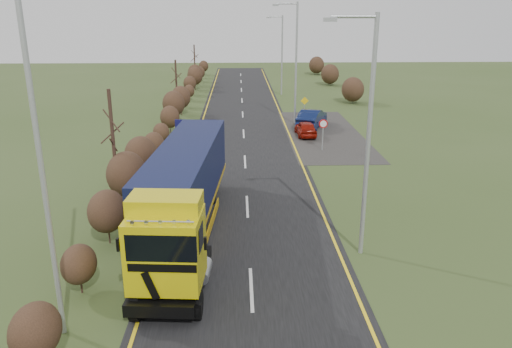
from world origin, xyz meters
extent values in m
plane|color=#35471E|center=(0.00, 0.00, 0.00)|extent=(160.00, 160.00, 0.00)
cube|color=black|center=(0.00, 10.00, 0.01)|extent=(8.00, 120.00, 0.02)
cube|color=#292725|center=(6.50, 20.00, 0.01)|extent=(6.00, 18.00, 0.02)
cube|color=yellow|center=(-3.70, 10.00, 0.03)|extent=(0.12, 116.00, 0.01)
cube|color=yellow|center=(3.70, 10.00, 0.03)|extent=(0.12, 116.00, 0.01)
cube|color=silver|center=(0.00, -4.00, 0.03)|extent=(0.12, 3.00, 0.01)
cube|color=silver|center=(0.00, 4.00, 0.03)|extent=(0.12, 3.00, 0.01)
cube|color=silver|center=(0.00, 12.00, 0.03)|extent=(0.12, 3.00, 0.01)
cube|color=silver|center=(0.00, 20.00, 0.03)|extent=(0.12, 3.00, 0.01)
cube|color=silver|center=(0.00, 28.00, 0.03)|extent=(0.12, 3.00, 0.01)
cube|color=silver|center=(0.00, 36.00, 0.03)|extent=(0.12, 3.00, 0.01)
cube|color=silver|center=(0.00, 44.00, 0.03)|extent=(0.12, 3.00, 0.01)
cube|color=silver|center=(0.00, 52.00, 0.03)|extent=(0.12, 3.00, 0.01)
cube|color=silver|center=(0.00, 60.00, 0.03)|extent=(0.12, 3.00, 0.01)
ellipsoid|color=black|center=(-5.97, -8.00, 1.26)|extent=(1.34, 1.74, 1.54)
ellipsoid|color=black|center=(-6.02, -4.00, 1.14)|extent=(1.21, 1.57, 1.39)
ellipsoid|color=black|center=(-6.00, 0.00, 1.49)|extent=(1.58, 2.06, 1.82)
ellipsoid|color=black|center=(-5.98, 4.00, 1.84)|extent=(1.96, 2.55, 2.25)
ellipsoid|color=black|center=(-6.03, 8.00, 1.72)|extent=(1.83, 2.38, 2.10)
ellipsoid|color=black|center=(-5.95, 12.00, 1.28)|extent=(1.37, 1.78, 1.57)
ellipsoid|color=black|center=(-6.06, 16.00, 1.13)|extent=(1.20, 1.56, 1.38)
ellipsoid|color=black|center=(-5.92, 20.00, 1.46)|extent=(1.55, 2.02, 1.78)
ellipsoid|color=black|center=(-6.09, 24.00, 1.83)|extent=(1.95, 2.53, 2.24)
ellipsoid|color=black|center=(-5.90, 28.00, 1.74)|extent=(1.85, 2.41, 2.13)
ellipsoid|color=black|center=(-6.12, 32.00, 1.31)|extent=(1.40, 1.81, 1.61)
ellipsoid|color=black|center=(-5.87, 36.00, 1.12)|extent=(1.19, 1.55, 1.37)
ellipsoid|color=black|center=(-6.14, 40.00, 1.43)|extent=(1.52, 1.97, 1.75)
ellipsoid|color=black|center=(-5.84, 44.00, 1.81)|extent=(1.93, 2.51, 2.22)
ellipsoid|color=black|center=(-6.17, 48.00, 1.76)|extent=(1.88, 2.44, 2.16)
ellipsoid|color=black|center=(-5.82, 52.00, 1.34)|extent=(1.43, 1.85, 1.64)
ellipsoid|color=black|center=(-6.19, 56.00, 1.12)|extent=(1.19, 1.55, 1.37)
ellipsoid|color=black|center=(-5.80, 60.00, 1.40)|extent=(1.49, 1.93, 1.71)
cylinder|color=#34221A|center=(-6.50, 4.00, 3.03)|extent=(0.18, 0.18, 6.05)
cylinder|color=#34221A|center=(-6.50, 30.00, 2.53)|extent=(0.18, 0.18, 5.06)
cylinder|color=#34221A|center=(-6.50, 52.00, 2.57)|extent=(0.18, 0.18, 5.15)
cube|color=black|center=(-2.78, -4.20, 0.65)|extent=(2.56, 4.44, 0.42)
cube|color=#D0C009|center=(-2.78, -5.04, 2.19)|extent=(2.48, 2.22, 2.42)
cube|color=black|center=(-2.78, -6.01, 0.51)|extent=(2.33, 0.29, 0.51)
cube|color=black|center=(-3.17, -6.07, 1.44)|extent=(0.56, 0.06, 1.00)
cube|color=black|center=(-2.39, -6.07, 1.44)|extent=(0.56, 0.06, 1.00)
cube|color=black|center=(-2.78, -6.04, 2.70)|extent=(2.18, 0.23, 0.88)
cube|color=black|center=(-2.78, -6.07, 2.05)|extent=(2.14, 0.20, 0.26)
cube|color=#D0C009|center=(-2.78, -4.71, 3.66)|extent=(2.42, 1.48, 0.52)
cylinder|color=silver|center=(-2.78, -5.83, 3.49)|extent=(2.04, 0.22, 0.06)
cube|color=black|center=(-4.11, -5.83, 2.74)|extent=(0.09, 0.13, 0.42)
cube|color=black|center=(-1.45, -5.83, 2.74)|extent=(0.09, 0.13, 0.42)
cylinder|color=gray|center=(-3.85, -3.83, 0.70)|extent=(0.61, 1.25, 0.52)
cylinder|color=gray|center=(-1.71, -3.83, 0.70)|extent=(0.61, 1.25, 0.52)
cube|color=#CA970E|center=(-2.78, 1.85, 1.14)|extent=(3.22, 11.86, 0.22)
cube|color=black|center=(-2.78, 1.85, 2.53)|extent=(3.18, 11.49, 2.56)
cube|color=#111147|center=(-2.78, 7.54, 2.53)|extent=(2.30, 0.24, 2.56)
cube|color=#111147|center=(-2.78, -3.85, 2.53)|extent=(2.30, 0.24, 2.56)
cube|color=black|center=(-2.78, 5.38, 0.60)|extent=(2.39, 3.50, 0.33)
cube|color=#CA970E|center=(-3.91, 0.92, 0.51)|extent=(0.45, 5.10, 0.42)
cube|color=#CA970E|center=(-1.65, 0.92, 0.51)|extent=(0.45, 5.10, 0.42)
cylinder|color=black|center=(-3.76, -5.69, 0.48)|extent=(0.37, 0.99, 0.97)
cylinder|color=black|center=(-1.80, -5.69, 0.48)|extent=(0.37, 0.99, 0.97)
cylinder|color=black|center=(-3.76, -3.36, 0.48)|extent=(0.37, 0.99, 0.97)
cylinder|color=black|center=(-1.80, -3.36, 0.48)|extent=(0.37, 0.99, 0.97)
cylinder|color=black|center=(-3.76, 4.54, 0.48)|extent=(0.37, 0.99, 0.97)
cylinder|color=black|center=(-1.80, 4.54, 0.48)|extent=(0.37, 0.99, 0.97)
cylinder|color=black|center=(-3.76, 5.47, 0.48)|extent=(0.37, 0.99, 0.97)
cylinder|color=black|center=(-1.80, 5.47, 0.48)|extent=(0.37, 0.99, 0.97)
cylinder|color=black|center=(-3.76, 6.40, 0.48)|extent=(0.37, 0.99, 0.97)
cylinder|color=black|center=(-1.80, 6.40, 0.48)|extent=(0.37, 0.99, 0.97)
imported|color=maroon|center=(4.96, 19.13, 0.61)|extent=(1.54, 3.60, 1.21)
imported|color=#0A153B|center=(5.91, 22.34, 0.78)|extent=(3.31, 4.98, 1.55)
cylinder|color=#A0A4A5|center=(4.60, -1.26, 4.75)|extent=(0.18, 0.18, 9.50)
cylinder|color=#A0A4A5|center=(3.76, -1.26, 9.34)|extent=(1.69, 0.12, 0.12)
cube|color=#A0A4A5|center=(2.91, -1.26, 9.23)|extent=(0.47, 0.19, 0.15)
cylinder|color=#A0A4A5|center=(4.60, 23.82, 5.16)|extent=(0.18, 0.18, 10.32)
cylinder|color=#A0A4A5|center=(3.68, 23.82, 10.14)|extent=(1.83, 0.12, 0.12)
cube|color=#A0A4A5|center=(2.77, 23.82, 10.03)|extent=(0.52, 0.21, 0.16)
cylinder|color=#A0A4A5|center=(4.77, 40.03, 4.56)|extent=(0.18, 0.18, 9.12)
cylinder|color=#A0A4A5|center=(3.96, 40.03, 8.96)|extent=(1.62, 0.12, 0.12)
cube|color=#A0A4A5|center=(3.15, 40.03, 8.86)|extent=(0.46, 0.18, 0.14)
cylinder|color=#A0A4A5|center=(-5.90, -6.30, 4.99)|extent=(0.16, 0.16, 9.97)
cylinder|color=#A0A4A5|center=(5.60, 14.75, 0.98)|extent=(0.08, 0.08, 1.95)
cylinder|color=red|center=(5.60, 14.72, 1.95)|extent=(0.63, 0.04, 0.63)
cylinder|color=white|center=(5.60, 14.70, 1.95)|extent=(0.47, 0.02, 0.47)
cylinder|color=#A0A4A5|center=(5.80, 26.58, 0.73)|extent=(0.08, 0.08, 1.47)
cube|color=yellow|center=(5.80, 26.53, 1.57)|extent=(0.74, 0.04, 0.74)
camera|label=1|loc=(-0.39, -19.74, 9.50)|focal=35.00mm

